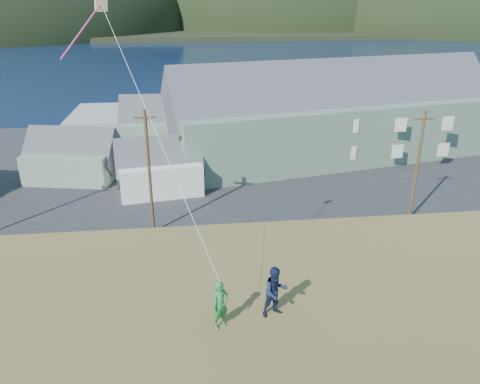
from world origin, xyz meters
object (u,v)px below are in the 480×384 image
object	(u,v)px
lodge	(337,113)
kite_flyer_navy	(276,292)
wharf	(160,114)
shed_white	(159,167)
kite_flyer_green	(220,305)
shed_palegreen_near	(72,157)
shed_palegreen_far	(170,124)

from	to	relation	value
lodge	kite_flyer_navy	xyz separation A→B (m)	(-13.86, -36.87, 3.07)
wharf	shed_white	xyz separation A→B (m)	(1.40, -30.11, 1.94)
kite_flyer_green	shed_palegreen_near	bearing A→B (deg)	76.83
lodge	kite_flyer_green	world-z (taller)	lodge
shed_white	kite_flyer_navy	bearing A→B (deg)	-88.24
kite_flyer_navy	shed_white	bearing A→B (deg)	84.40
kite_flyer_navy	shed_palegreen_near	bearing A→B (deg)	96.92
shed_white	shed_palegreen_far	world-z (taller)	shed_palegreen_far
shed_palegreen_far	lodge	bearing A→B (deg)	-14.93
shed_palegreen_far	kite_flyer_green	size ratio (longest dim) A/B	7.18
wharf	shed_white	bearing A→B (deg)	-87.35
wharf	lodge	size ratio (longest dim) A/B	0.68
shed_white	kite_flyer_navy	distance (m)	29.71
shed_palegreen_near	shed_palegreen_far	world-z (taller)	shed_palegreen_far
lodge	shed_white	distance (m)	20.99
wharf	kite_flyer_navy	world-z (taller)	kite_flyer_navy
shed_palegreen_far	shed_white	bearing A→B (deg)	-91.75
wharf	shed_white	world-z (taller)	shed_white
shed_palegreen_far	wharf	bearing A→B (deg)	98.56
lodge	shed_white	xyz separation A→B (m)	(-19.14, -8.20, -2.62)
lodge	shed_palegreen_far	size ratio (longest dim) A/B	3.30
wharf	shed_palegreen_near	distance (m)	26.96
lodge	shed_palegreen_far	bearing A→B (deg)	151.51
wharf	kite_flyer_navy	distance (m)	59.65
wharf	shed_white	size ratio (longest dim) A/B	3.08
shed_palegreen_near	kite_flyer_green	world-z (taller)	kite_flyer_green
shed_palegreen_near	shed_white	bearing A→B (deg)	-14.21
shed_palegreen_far	kite_flyer_green	distance (m)	43.02
shed_palegreen_far	shed_palegreen_near	bearing A→B (deg)	-133.79
shed_white	kite_flyer_navy	xyz separation A→B (m)	(5.29, -28.67, 5.68)
shed_palegreen_near	kite_flyer_navy	size ratio (longest dim) A/B	5.48
shed_palegreen_near	shed_palegreen_far	bearing A→B (deg)	56.67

